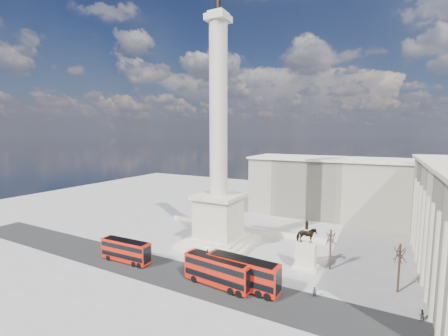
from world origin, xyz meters
name	(u,v)px	position (x,y,z in m)	size (l,w,h in m)	color
ground	(206,253)	(0.00, 0.00, 0.00)	(180.00, 180.00, 0.00)	#9C9994
asphalt_road	(200,281)	(5.00, -10.00, 0.00)	(120.00, 9.00, 0.01)	#272727
nelsons_column	(219,184)	(0.00, 5.00, 12.92)	(14.00, 14.00, 49.85)	beige
balustrade_wall	(241,228)	(0.00, 16.00, 0.55)	(40.00, 0.60, 1.10)	beige
building_northeast	(342,188)	(20.00, 40.00, 8.32)	(51.00, 17.00, 16.60)	beige
red_bus_a	(126,251)	(-10.79, -10.24, 2.12)	(10.05, 2.67, 4.05)	red
red_bus_b	(243,273)	(11.87, -8.84, 2.45)	(11.68, 3.38, 4.68)	red
red_bus_c	(218,271)	(8.20, -9.95, 2.36)	(11.29, 3.53, 4.50)	red
victorian_lamp	(207,261)	(5.97, -9.36, 3.35)	(0.49, 0.49, 5.69)	black
equestrian_statue	(306,252)	(18.66, 2.44, 2.98)	(4.12, 3.09, 8.54)	beige
bare_tree_near	(400,253)	(32.47, 0.87, 6.07)	(1.76, 1.76, 7.70)	#332319
bare_tree_mid	(331,237)	(22.43, 4.04, 5.82)	(1.95, 1.95, 7.39)	#332319
pedestrian_walking	(315,292)	(21.99, -6.50, 0.81)	(0.59, 0.39, 1.63)	#212625
pedestrian_standing	(421,315)	(34.82, -5.63, 0.76)	(0.74, 0.57, 1.51)	#212625
pedestrian_crossing	(224,267)	(6.82, -5.50, 0.82)	(0.97, 0.40, 1.65)	#212625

